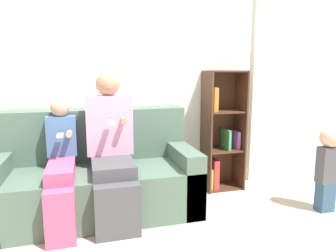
{
  "coord_description": "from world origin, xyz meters",
  "views": [
    {
      "loc": [
        -0.36,
        -2.24,
        1.27
      ],
      "look_at": [
        0.43,
        0.55,
        0.78
      ],
      "focal_mm": 32.0,
      "sensor_mm": 36.0,
      "label": 1
    }
  ],
  "objects_px": {
    "child_seated": "(61,165)",
    "toddler_standing": "(328,164)",
    "couch": "(97,179)",
    "adult_seated": "(111,143)",
    "bookshelf": "(220,135)"
  },
  "relations": [
    {
      "from": "child_seated",
      "to": "bookshelf",
      "type": "height_order",
      "value": "bookshelf"
    },
    {
      "from": "adult_seated",
      "to": "child_seated",
      "type": "bearing_deg",
      "value": -172.04
    },
    {
      "from": "child_seated",
      "to": "toddler_standing",
      "type": "xyz_separation_m",
      "value": [
        2.37,
        -0.39,
        -0.07
      ]
    },
    {
      "from": "bookshelf",
      "to": "child_seated",
      "type": "bearing_deg",
      "value": -164.78
    },
    {
      "from": "adult_seated",
      "to": "toddler_standing",
      "type": "xyz_separation_m",
      "value": [
        1.94,
        -0.45,
        -0.21
      ]
    },
    {
      "from": "toddler_standing",
      "to": "child_seated",
      "type": "bearing_deg",
      "value": 170.69
    },
    {
      "from": "couch",
      "to": "bookshelf",
      "type": "bearing_deg",
      "value": 11.24
    },
    {
      "from": "child_seated",
      "to": "toddler_standing",
      "type": "height_order",
      "value": "child_seated"
    },
    {
      "from": "adult_seated",
      "to": "toddler_standing",
      "type": "relative_size",
      "value": 1.63
    },
    {
      "from": "couch",
      "to": "child_seated",
      "type": "bearing_deg",
      "value": -148.52
    },
    {
      "from": "adult_seated",
      "to": "child_seated",
      "type": "distance_m",
      "value": 0.46
    },
    {
      "from": "toddler_standing",
      "to": "bookshelf",
      "type": "height_order",
      "value": "bookshelf"
    },
    {
      "from": "couch",
      "to": "toddler_standing",
      "type": "distance_m",
      "value": 2.16
    },
    {
      "from": "adult_seated",
      "to": "bookshelf",
      "type": "relative_size",
      "value": 0.99
    },
    {
      "from": "child_seated",
      "to": "bookshelf",
      "type": "bearing_deg",
      "value": 15.22
    }
  ]
}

